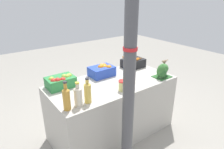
# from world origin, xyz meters

# --- Properties ---
(ground_plane) EXTENTS (10.00, 10.00, 0.00)m
(ground_plane) POSITION_xyz_m (0.00, 0.00, 0.00)
(ground_plane) COLOR gray
(market_table) EXTENTS (1.58, 0.78, 0.75)m
(market_table) POSITION_xyz_m (0.00, 0.00, 0.38)
(market_table) COLOR #B7B2A8
(market_table) RESTS_ON ground_plane
(support_pole) EXTENTS (0.13, 0.13, 2.53)m
(support_pole) POSITION_xyz_m (-0.25, -0.60, 1.27)
(support_pole) COLOR #4C4C51
(support_pole) RESTS_ON ground_plane
(apple_crate) EXTENTS (0.32, 0.23, 0.15)m
(apple_crate) POSITION_xyz_m (-0.57, 0.24, 0.83)
(apple_crate) COLOR #2D8442
(apple_crate) RESTS_ON market_table
(orange_crate) EXTENTS (0.32, 0.23, 0.16)m
(orange_crate) POSITION_xyz_m (0.02, 0.24, 0.83)
(orange_crate) COLOR #2847B7
(orange_crate) RESTS_ON market_table
(carrot_crate) EXTENTS (0.32, 0.24, 0.16)m
(carrot_crate) POSITION_xyz_m (0.57, 0.24, 0.82)
(carrot_crate) COLOR black
(carrot_crate) RESTS_ON market_table
(broccoli_pile) EXTENTS (0.23, 0.18, 0.19)m
(broccoli_pile) POSITION_xyz_m (0.61, -0.27, 0.84)
(broccoli_pile) COLOR #2D602D
(broccoli_pile) RESTS_ON market_table
(juice_bottle_amber) EXTENTS (0.07, 0.07, 0.29)m
(juice_bottle_amber) POSITION_xyz_m (-0.72, -0.26, 0.87)
(juice_bottle_amber) COLOR gold
(juice_bottle_amber) RESTS_ON market_table
(juice_bottle_cloudy) EXTENTS (0.08, 0.08, 0.25)m
(juice_bottle_cloudy) POSITION_xyz_m (-0.60, -0.26, 0.86)
(juice_bottle_cloudy) COLOR beige
(juice_bottle_cloudy) RESTS_ON market_table
(juice_bottle_golden) EXTENTS (0.07, 0.07, 0.27)m
(juice_bottle_golden) POSITION_xyz_m (-0.49, -0.26, 0.87)
(juice_bottle_golden) COLOR gold
(juice_bottle_golden) RESTS_ON market_table
(pickle_jar) EXTENTS (0.10, 0.10, 0.12)m
(pickle_jar) POSITION_xyz_m (-0.04, -0.26, 0.81)
(pickle_jar) COLOR #D1CC75
(pickle_jar) RESTS_ON market_table
(sparrow_bird) EXTENTS (0.14, 0.05, 0.05)m
(sparrow_bird) POSITION_xyz_m (0.63, -0.28, 0.97)
(sparrow_bird) COLOR #4C3D2D
(sparrow_bird) RESTS_ON broccoli_pile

